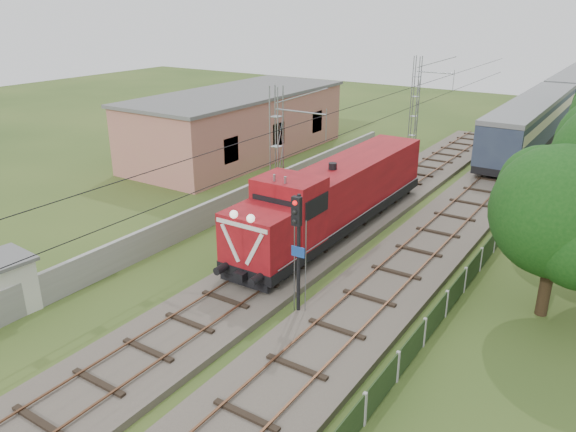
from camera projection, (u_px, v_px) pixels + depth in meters
The scene contains 11 objects.
ground at pixel (162, 349), 20.75m from camera, with size 140.00×140.00×0.00m, color #2F491B.
track_main at pixel (270, 273), 26.15m from camera, with size 4.20×70.00×0.45m.
track_side at pixel (462, 212), 33.75m from camera, with size 4.20×80.00×0.45m.
catenary at pixel (278, 160), 30.18m from camera, with size 3.31×70.00×8.00m.
boundary_wall at pixel (228, 205), 33.18m from camera, with size 0.25×40.00×1.50m, color #9E9E99.
station_building at pixel (239, 123), 46.22m from camera, with size 8.40×20.40×5.22m.
fence at pixel (397, 367), 18.78m from camera, with size 0.12×32.00×1.20m.
locomotive at pixel (336, 196), 30.32m from camera, with size 2.97×16.94×4.30m.
signal_post at pixel (298, 235), 21.59m from camera, with size 0.58×0.45×5.27m.
relay_hut at pixel (3, 285), 22.94m from camera, with size 2.49×2.49×2.38m.
tree_a at pixel (561, 214), 21.48m from camera, with size 5.48×5.22×7.11m.
Camera 1 is at (13.55, -12.17, 12.05)m, focal length 35.00 mm.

